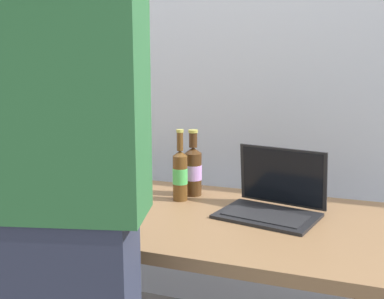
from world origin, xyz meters
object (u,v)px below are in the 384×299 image
(beer_bottle_brown, at_px, (180,174))
(person_figure, at_px, (59,225))
(beer_bottle_amber, at_px, (193,169))
(laptop, at_px, (273,200))

(beer_bottle_brown, relative_size, person_figure, 0.17)
(beer_bottle_brown, xyz_separation_m, person_figure, (-0.01, -0.81, 0.05))
(beer_bottle_amber, xyz_separation_m, beer_bottle_brown, (-0.02, -0.09, 0.00))
(beer_bottle_brown, height_order, person_figure, person_figure)
(beer_bottle_brown, distance_m, person_figure, 0.82)
(laptop, xyz_separation_m, person_figure, (-0.41, -0.77, 0.11))
(laptop, distance_m, beer_bottle_brown, 0.41)
(person_figure, bearing_deg, beer_bottle_brown, 89.22)
(laptop, xyz_separation_m, beer_bottle_amber, (-0.37, 0.13, 0.06))
(beer_bottle_amber, bearing_deg, laptop, -19.57)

